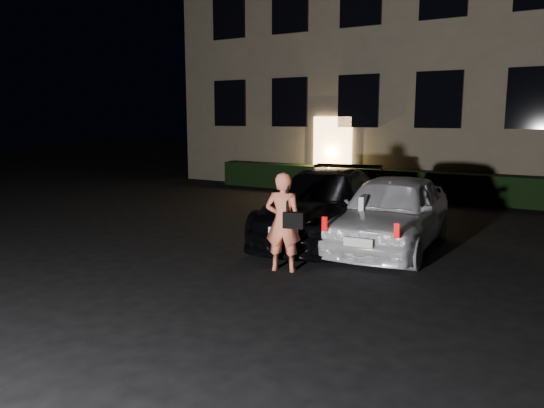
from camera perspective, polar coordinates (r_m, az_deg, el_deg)
The scene contains 6 objects.
ground at distance 7.44m, azimuth -5.66°, elevation -10.10°, with size 80.00×80.00×0.00m, color black.
building at distance 21.29m, azimuth 20.76°, elevation 18.25°, with size 20.00×8.11×12.00m.
hedge at distance 16.75m, azimuth 16.68°, elevation 1.89°, with size 15.00×0.70×0.85m, color black.
sedan at distance 10.98m, azimuth 5.58°, elevation -0.04°, with size 2.82×5.07×1.39m.
hatch at distance 10.29m, azimuth 12.76°, elevation -0.81°, with size 1.99×4.25×1.41m.
man at distance 8.52m, azimuth 1.23°, elevation -1.93°, with size 0.74×0.54×1.61m.
Camera 1 is at (4.29, -5.56, 2.46)m, focal length 35.00 mm.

